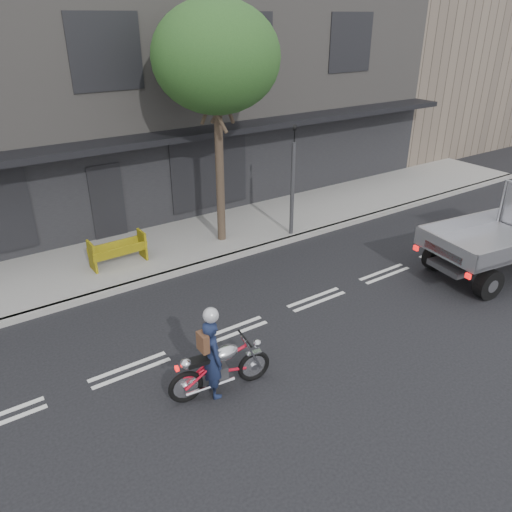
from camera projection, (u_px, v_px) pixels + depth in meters
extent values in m
plane|color=black|center=(234.00, 331.00, 11.02)|extent=(80.00, 80.00, 0.00)
cube|color=gray|center=(148.00, 252.00, 14.49)|extent=(32.00, 3.20, 0.15)
cube|color=gray|center=(172.00, 274.00, 13.30)|extent=(32.00, 0.20, 0.15)
cube|color=slate|center=(63.00, 87.00, 17.69)|extent=(26.00, 10.00, 8.00)
cube|color=brown|center=(432.00, 41.00, 27.37)|extent=(14.00, 10.00, 10.00)
cylinder|color=#382B21|center=(220.00, 180.00, 14.39)|extent=(0.24, 0.24, 4.00)
ellipsoid|color=#20461A|center=(216.00, 57.00, 12.95)|extent=(3.40, 3.40, 2.89)
cylinder|color=#2D2D30|center=(292.00, 192.00, 14.99)|extent=(0.12, 0.12, 3.00)
imported|color=black|center=(294.00, 133.00, 14.22)|extent=(0.08, 0.10, 0.50)
torus|color=black|center=(186.00, 387.00, 8.90)|extent=(0.66, 0.19, 0.65)
torus|color=black|center=(254.00, 366.00, 9.43)|extent=(0.66, 0.19, 0.65)
cube|color=#2D2D30|center=(218.00, 372.00, 9.10)|extent=(0.36, 0.27, 0.27)
ellipsoid|color=silver|center=(225.00, 353.00, 8.99)|extent=(0.57, 0.37, 0.27)
cube|color=black|center=(201.00, 361.00, 8.82)|extent=(0.55, 0.30, 0.08)
cylinder|color=black|center=(245.00, 338.00, 9.07)|extent=(0.12, 0.58, 0.04)
imported|color=#161F3D|center=(213.00, 358.00, 8.89)|extent=(0.45, 0.62, 1.56)
cylinder|color=black|center=(488.00, 284.00, 12.14)|extent=(0.81, 0.39, 0.77)
cylinder|color=black|center=(436.00, 256.00, 13.54)|extent=(0.81, 0.39, 0.77)
cube|color=#2D2D30|center=(506.00, 251.00, 13.42)|extent=(4.78, 1.65, 0.14)
cube|color=#B3B3B9|center=(486.00, 245.00, 12.91)|extent=(3.30, 2.38, 0.10)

